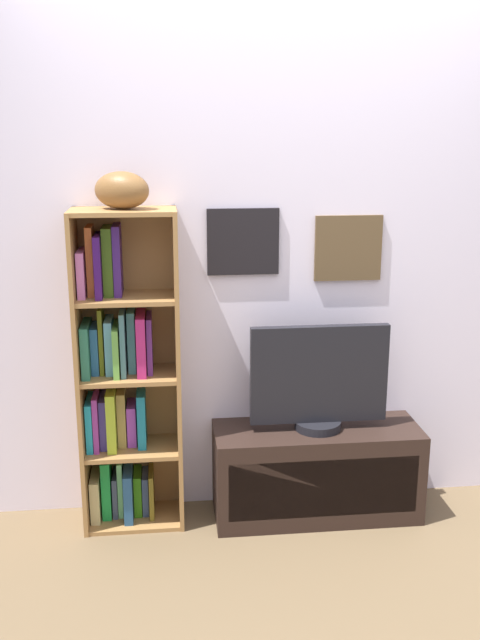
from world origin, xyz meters
TOP-DOWN VIEW (x-y plane):
  - back_wall at (0.00, 1.13)m, footprint 4.80×0.08m
  - bookshelf at (-0.75, 0.99)m, footprint 0.46×0.28m
  - football at (-0.71, 0.96)m, footprint 0.29×0.25m
  - tv_stand at (0.17, 0.92)m, footprint 0.99×0.35m
  - television at (0.17, 0.92)m, footprint 0.65×0.22m

SIDE VIEW (x-z plane):
  - tv_stand at x=0.17m, z-range 0.00..0.45m
  - television at x=0.17m, z-range 0.44..0.95m
  - bookshelf at x=-0.75m, z-range -0.04..1.45m
  - back_wall at x=0.00m, z-range 0.00..2.46m
  - football at x=-0.71m, z-range 1.50..1.66m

